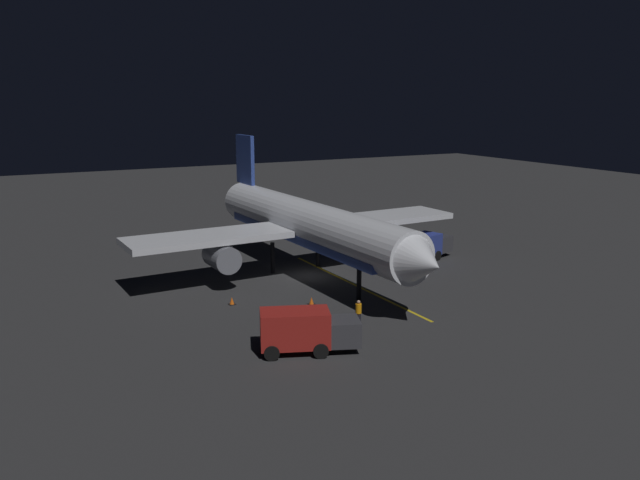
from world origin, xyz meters
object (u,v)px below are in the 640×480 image
object	(u,v)px
catering_truck	(422,247)
traffic_cone_near_left	(311,301)
ground_crew_worker	(358,313)
traffic_cone_near_right	(232,301)
baggage_truck	(305,331)
airliner	(305,225)

from	to	relation	value
catering_truck	traffic_cone_near_left	bearing A→B (deg)	24.56
ground_crew_worker	traffic_cone_near_right	distance (m)	9.97
traffic_cone_near_left	baggage_truck	bearing A→B (deg)	60.55
airliner	traffic_cone_near_right	bearing A→B (deg)	29.69
baggage_truck	traffic_cone_near_left	size ratio (longest dim) A/B	11.23
baggage_truck	traffic_cone_near_right	bearing A→B (deg)	-86.13
airliner	catering_truck	world-z (taller)	airliner
catering_truck	ground_crew_worker	bearing A→B (deg)	40.74
catering_truck	traffic_cone_near_right	size ratio (longest dim) A/B	12.40
baggage_truck	traffic_cone_near_right	world-z (taller)	baggage_truck
ground_crew_worker	traffic_cone_near_left	xyz separation A→B (m)	(0.74, -5.37, -0.64)
catering_truck	baggage_truck	bearing A→B (deg)	37.17
catering_truck	traffic_cone_near_left	size ratio (longest dim) A/B	12.40
traffic_cone_near_right	traffic_cone_near_left	bearing A→B (deg)	152.48
ground_crew_worker	catering_truck	bearing A→B (deg)	-139.26
baggage_truck	catering_truck	size ratio (longest dim) A/B	0.91
catering_truck	ground_crew_worker	world-z (taller)	catering_truck
baggage_truck	catering_truck	world-z (taller)	baggage_truck
baggage_truck	ground_crew_worker	xyz separation A→B (m)	(-5.15, -2.45, -0.42)
baggage_truck	traffic_cone_near_left	bearing A→B (deg)	-119.45
traffic_cone_near_left	traffic_cone_near_right	distance (m)	5.78
airliner	traffic_cone_near_right	xyz separation A→B (m)	(8.36, 4.77, -4.07)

